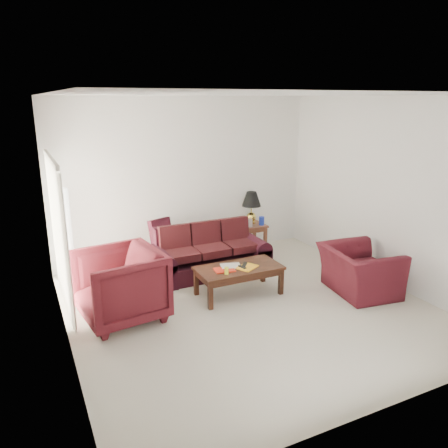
% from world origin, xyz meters
% --- Properties ---
extents(floor, '(5.00, 5.00, 0.00)m').
position_xyz_m(floor, '(0.00, 0.00, 0.00)').
color(floor, beige).
rests_on(floor, ground).
extents(blinds, '(0.10, 2.00, 2.16)m').
position_xyz_m(blinds, '(-2.42, 1.30, 1.08)').
color(blinds, silver).
rests_on(blinds, ground).
extents(sofa, '(2.13, 1.09, 0.84)m').
position_xyz_m(sofa, '(0.00, 1.43, 0.42)').
color(sofa, black).
rests_on(sofa, ground).
extents(throw_pillow, '(0.47, 0.34, 0.44)m').
position_xyz_m(throw_pillow, '(-0.65, 2.13, 0.68)').
color(throw_pillow, black).
rests_on(throw_pillow, sofa).
extents(end_table, '(0.54, 0.54, 0.58)m').
position_xyz_m(end_table, '(1.18, 2.11, 0.29)').
color(end_table, '#4C2C1A').
rests_on(end_table, ground).
extents(table_lamp, '(0.39, 0.39, 0.63)m').
position_xyz_m(table_lamp, '(1.23, 2.17, 0.89)').
color(table_lamp, gold).
rests_on(table_lamp, end_table).
extents(clock, '(0.16, 0.09, 0.16)m').
position_xyz_m(clock, '(1.04, 1.96, 0.66)').
color(clock, silver).
rests_on(clock, end_table).
extents(blue_canister, '(0.12, 0.12, 0.17)m').
position_xyz_m(blue_canister, '(1.34, 1.96, 0.66)').
color(blue_canister, navy).
rests_on(blue_canister, end_table).
extents(picture_frame, '(0.20, 0.22, 0.06)m').
position_xyz_m(picture_frame, '(1.01, 2.28, 0.67)').
color(picture_frame, silver).
rests_on(picture_frame, end_table).
extents(floor_lamp, '(0.31, 0.31, 1.60)m').
position_xyz_m(floor_lamp, '(-2.26, 2.10, 0.80)').
color(floor_lamp, silver).
rests_on(floor_lamp, ground).
extents(armchair_left, '(1.22, 1.19, 0.99)m').
position_xyz_m(armchair_left, '(-1.76, 0.46, 0.50)').
color(armchair_left, '#491117').
rests_on(armchair_left, ground).
extents(armchair_right, '(1.12, 1.24, 0.72)m').
position_xyz_m(armchair_right, '(1.80, -0.28, 0.36)').
color(armchair_right, '#400E16').
rests_on(armchair_right, ground).
extents(coffee_table, '(1.45, 1.02, 0.46)m').
position_xyz_m(coffee_table, '(0.06, 0.45, 0.23)').
color(coffee_table, black).
rests_on(coffee_table, ground).
extents(magazine_red, '(0.32, 0.26, 0.02)m').
position_xyz_m(magazine_red, '(-0.20, 0.42, 0.47)').
color(magazine_red, red).
rests_on(magazine_red, coffee_table).
extents(magazine_white, '(0.36, 0.30, 0.02)m').
position_xyz_m(magazine_white, '(-0.04, 0.52, 0.47)').
color(magazine_white, beige).
rests_on(magazine_white, coffee_table).
extents(magazine_orange, '(0.38, 0.35, 0.02)m').
position_xyz_m(magazine_orange, '(0.16, 0.37, 0.47)').
color(magazine_orange, '#F6AA1C').
rests_on(magazine_orange, coffee_table).
extents(remote_a, '(0.07, 0.16, 0.02)m').
position_xyz_m(remote_a, '(0.08, 0.37, 0.49)').
color(remote_a, black).
rests_on(remote_a, coffee_table).
extents(remote_b, '(0.16, 0.18, 0.02)m').
position_xyz_m(remote_b, '(0.16, 0.44, 0.49)').
color(remote_b, black).
rests_on(remote_b, coffee_table).
extents(yellow_glass, '(0.07, 0.07, 0.11)m').
position_xyz_m(yellow_glass, '(-0.23, 0.28, 0.51)').
color(yellow_glass, '#F4F636').
rests_on(yellow_glass, coffee_table).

